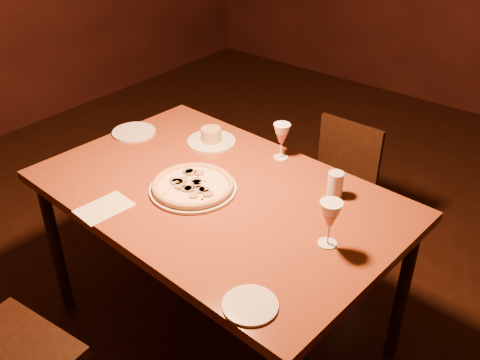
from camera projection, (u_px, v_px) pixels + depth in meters
The scene contains 10 objects.
dining_table at pixel (218, 205), 2.24m from camera, with size 1.56×1.06×0.81m.
chair_far at pixel (336, 184), 2.94m from camera, with size 0.37×0.37×0.77m.
pizza_plate at pixel (193, 186), 2.20m from camera, with size 0.36×0.36×0.04m.
ramekin_saucer at pixel (211, 138), 2.55m from camera, with size 0.23×0.23×0.07m.
wine_glass_far at pixel (281, 141), 2.39m from camera, with size 0.08×0.08×0.17m, color #CB7654, non-canonical shape.
wine_glass_right at pixel (329, 224), 1.86m from camera, with size 0.08×0.08×0.18m, color #CB7654, non-canonical shape.
water_tumbler at pixel (335, 184), 2.15m from camera, with size 0.06×0.06×0.11m, color #B3BCC4.
side_plate_left at pixel (134, 132), 2.65m from camera, with size 0.21×0.21×0.01m, color silver.
side_plate_near at pixel (250, 305), 1.65m from camera, with size 0.18×0.18×0.01m, color silver.
menu_card at pixel (104, 208), 2.10m from camera, with size 0.14×0.21×0.00m, color beige.
Camera 1 is at (0.99, -1.18, 2.01)m, focal length 40.00 mm.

